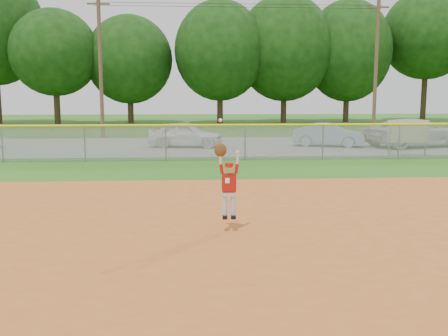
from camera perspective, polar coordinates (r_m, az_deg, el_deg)
The scene contains 11 objects.
ground at distance 11.44m, azimuth 7.85°, elevation -5.70°, with size 120.00×120.00×0.00m, color #265914.
clay_infield at distance 8.64m, azimuth 11.92°, elevation -10.36°, with size 24.00×16.00×0.04m, color #A6511E.
parking_strip at distance 27.10m, azimuth 1.04°, elevation 2.57°, with size 44.00×10.00×0.03m, color slate.
car_white_a at distance 26.27m, azimuth -4.40°, elevation 3.84°, with size 1.56×3.88×1.32m, color white.
car_blue at distance 27.18m, azimuth 11.88°, elevation 3.74°, with size 1.30×3.72×1.22m, color #7F9BBD.
car_white_b at distance 28.32m, azimuth 21.15°, elevation 3.79°, with size 2.46×5.32×1.48m, color silver.
sponsor_sign at distance 23.99m, azimuth 20.28°, elevation 3.83°, with size 1.83×0.20×1.63m.
outfield_fence at distance 21.08m, azimuth 2.43°, elevation 3.26°, with size 40.06×0.10×1.55m.
power_lines at distance 33.08m, azimuth 1.93°, elevation 11.71°, with size 19.40×0.24×9.00m.
tree_line at distance 49.11m, azimuth -0.01°, elevation 13.97°, with size 62.37×13.00×14.43m.
ballplayer at distance 9.97m, azimuth 0.43°, elevation -1.52°, with size 0.50×0.22×2.01m.
Camera 1 is at (-2.28, -10.87, 2.77)m, focal length 40.00 mm.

